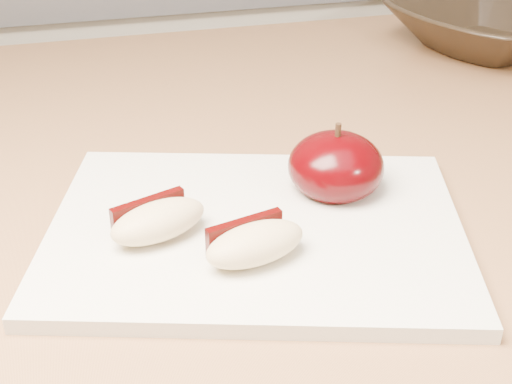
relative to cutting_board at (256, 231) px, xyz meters
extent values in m
cube|color=silver|center=(-0.02, 0.83, -0.46)|extent=(2.40, 0.60, 0.90)
cube|color=olive|center=(-0.02, 0.13, -0.03)|extent=(1.64, 0.64, 0.04)
cube|color=silver|center=(0.00, 0.00, 0.00)|extent=(0.32, 0.27, 0.01)
ellipsoid|color=#2D0002|center=(0.07, 0.03, 0.02)|extent=(0.08, 0.08, 0.05)
cylinder|color=black|center=(0.07, 0.03, 0.05)|extent=(0.00, 0.00, 0.01)
ellipsoid|color=#CDB382|center=(-0.06, 0.00, 0.02)|extent=(0.07, 0.05, 0.02)
cube|color=black|center=(-0.07, 0.01, 0.02)|extent=(0.05, 0.02, 0.02)
ellipsoid|color=#CDB382|center=(-0.01, -0.04, 0.02)|extent=(0.07, 0.05, 0.02)
cube|color=black|center=(-0.01, -0.03, 0.02)|extent=(0.05, 0.02, 0.02)
imported|color=black|center=(0.35, 0.31, 0.02)|extent=(0.27, 0.27, 0.05)
camera|label=1|loc=(-0.10, -0.39, 0.27)|focal=50.00mm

